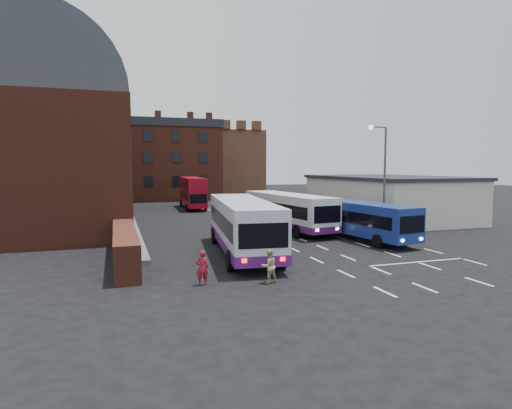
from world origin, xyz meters
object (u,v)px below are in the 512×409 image
object	(u,v)px
bus_blue	(360,218)
pedestrian_beige	(269,266)
bus_white_inbound	(288,209)
bus_red_double	(193,192)
bus_white_outbound	(243,222)
street_lamp	(382,170)
pedestrian_red	(202,268)

from	to	relation	value
bus_blue	pedestrian_beige	size ratio (longest dim) A/B	6.48
bus_white_inbound	bus_blue	world-z (taller)	bus_white_inbound
bus_white_inbound	bus_red_double	size ratio (longest dim) A/B	1.16
bus_white_outbound	bus_white_inbound	size ratio (longest dim) A/B	1.08
bus_white_outbound	pedestrian_beige	size ratio (longest dim) A/B	7.83
bus_white_inbound	bus_red_double	xyz separation A→B (m)	(-4.21, 20.38, 0.27)
bus_white_outbound	street_lamp	size ratio (longest dim) A/B	1.46
street_lamp	bus_white_outbound	bearing A→B (deg)	-165.53
bus_white_outbound	bus_red_double	size ratio (longest dim) A/B	1.25
bus_blue	pedestrian_red	world-z (taller)	bus_blue
bus_white_inbound	bus_blue	size ratio (longest dim) A/B	1.12
bus_blue	bus_white_inbound	bearing A→B (deg)	-65.79
bus_red_double	pedestrian_red	xyz separation A→B (m)	(-5.53, -33.92, -1.26)
pedestrian_red	bus_red_double	bearing A→B (deg)	-98.49
bus_red_double	pedestrian_beige	world-z (taller)	bus_red_double
street_lamp	pedestrian_beige	distance (m)	16.25
bus_red_double	street_lamp	bearing A→B (deg)	113.96
pedestrian_red	pedestrian_beige	world-z (taller)	pedestrian_red
bus_white_inbound	street_lamp	bearing A→B (deg)	133.61
bus_white_outbound	pedestrian_red	xyz separation A→B (m)	(-3.63, -5.94, -1.13)
bus_white_inbound	pedestrian_beige	size ratio (longest dim) A/B	7.27
bus_white_outbound	bus_blue	size ratio (longest dim) A/B	1.21
street_lamp	pedestrian_beige	world-z (taller)	street_lamp
pedestrian_beige	bus_blue	bearing A→B (deg)	-147.99
bus_blue	street_lamp	world-z (taller)	street_lamp
street_lamp	bus_red_double	bearing A→B (deg)	111.53
bus_blue	pedestrian_red	distance (m)	15.37
bus_white_outbound	bus_red_double	xyz separation A→B (m)	(1.90, 27.98, 0.13)
pedestrian_red	bus_white_inbound	bearing A→B (deg)	-124.95
bus_blue	pedestrian_beige	distance (m)	13.35
pedestrian_beige	bus_red_double	bearing A→B (deg)	-102.84
bus_white_inbound	pedestrian_red	distance (m)	16.71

